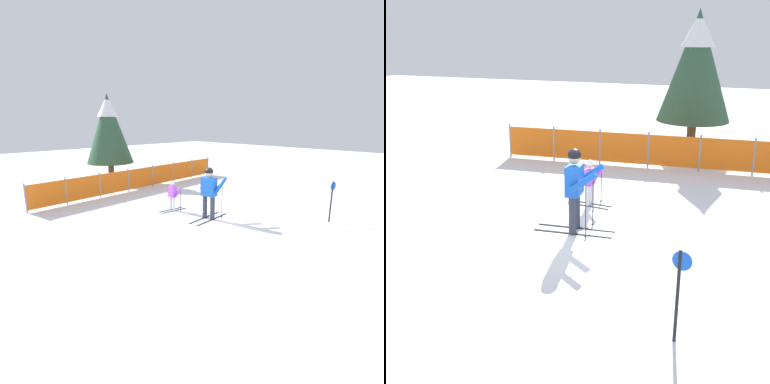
% 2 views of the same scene
% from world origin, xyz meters
% --- Properties ---
extents(ground_plane, '(60.00, 60.00, 0.00)m').
position_xyz_m(ground_plane, '(0.00, 0.00, 0.00)').
color(ground_plane, white).
extents(skier_adult, '(1.79, 0.83, 1.86)m').
position_xyz_m(skier_adult, '(0.22, 0.18, 1.12)').
color(skier_adult, black).
rests_on(skier_adult, ground_plane).
extents(skier_child, '(1.13, 0.55, 1.18)m').
position_xyz_m(skier_child, '(-0.03, 1.86, 0.69)').
color(skier_child, black).
rests_on(skier_child, ground_plane).
extents(safety_fence, '(11.17, 0.84, 1.17)m').
position_xyz_m(safety_fence, '(1.35, 5.88, 0.58)').
color(safety_fence, gray).
rests_on(safety_fence, ground_plane).
extents(conifer_far, '(2.65, 2.65, 4.92)m').
position_xyz_m(conifer_far, '(1.47, 9.01, 3.04)').
color(conifer_far, '#4C3823').
rests_on(conifer_far, ground_plane).
extents(trail_marker, '(0.28, 0.08, 1.43)m').
position_xyz_m(trail_marker, '(2.93, -3.01, 0.88)').
color(trail_marker, black).
rests_on(trail_marker, ground_plane).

